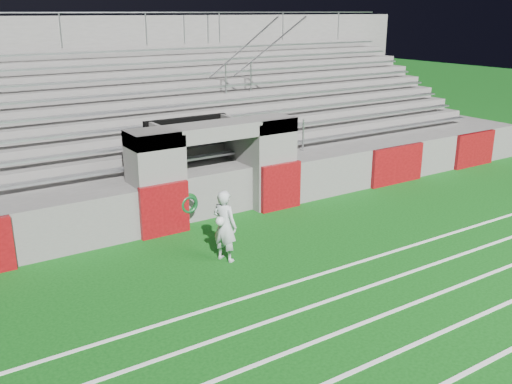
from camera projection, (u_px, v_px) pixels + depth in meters
ground at (292, 259)px, 13.12m from camera, size 90.00×90.00×0.00m
field_markings at (478, 367)px, 9.13m from camera, size 28.00×8.09×0.01m
stadium_structure at (150, 135)px, 19.01m from camera, size 26.00×8.48×5.42m
goalkeeper_with_ball at (225, 226)px, 12.80m from camera, size 0.61×0.72×1.67m
hose_coil at (189, 204)px, 14.64m from camera, size 0.54×0.15×0.54m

